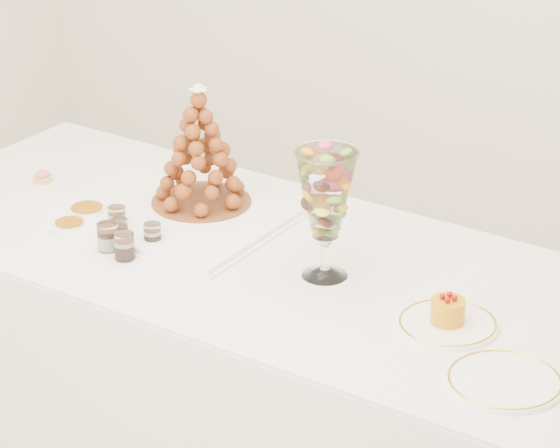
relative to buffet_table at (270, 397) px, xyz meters
The scene contains 15 objects.
buffet_table is the anchor object (origin of this frame).
lace_tray 0.57m from the buffet_table, behind, with size 0.60×0.45×0.02m, color white.
macaron_vase 0.66m from the buffet_table, ahead, with size 0.15×0.15×0.33m.
cake_plate 0.70m from the buffet_table, ahead, with size 0.24×0.24×0.01m, color white.
spare_plate 0.91m from the buffet_table, 16.62° to the right, with size 0.26×0.26×0.01m, color white.
pink_tart 0.94m from the buffet_table, behind, with size 0.06×0.06×0.04m.
verrine_a 0.64m from the buffet_table, 168.62° to the right, with size 0.05×0.05×0.06m, color white.
verrine_b 0.61m from the buffet_table, 159.44° to the right, with size 0.05×0.05×0.06m, color white.
verrine_c 0.55m from the buffet_table, 158.35° to the right, with size 0.05×0.05×0.06m, color white.
verrine_d 0.63m from the buffet_table, 152.21° to the right, with size 0.05×0.05×0.07m, color white.
verrine_e 0.59m from the buffet_table, 144.85° to the right, with size 0.05×0.05×0.07m, color white.
ramekin_back 0.71m from the buffet_table, behind, with size 0.10×0.10×0.03m, color white.
ramekin_front 0.71m from the buffet_table, 161.99° to the right, with size 0.09×0.09×0.03m, color white.
croquembouche 0.71m from the buffet_table, 156.35° to the left, with size 0.29×0.29×0.35m.
mousse_cake 0.72m from the buffet_table, ahead, with size 0.08×0.08×0.07m.
Camera 1 is at (1.76, -2.26, 2.37)m, focal length 85.00 mm.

